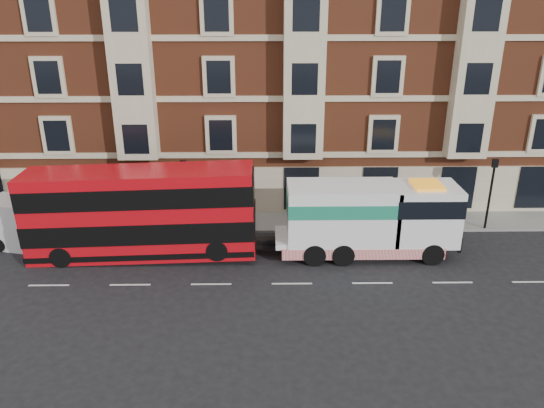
{
  "coord_description": "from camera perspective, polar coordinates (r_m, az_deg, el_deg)",
  "views": [
    {
      "loc": [
        -1.3,
        -22.89,
        13.4
      ],
      "look_at": [
        -0.93,
        4.0,
        2.67
      ],
      "focal_mm": 35.0,
      "sensor_mm": 36.0,
      "label": 1
    }
  ],
  "objects": [
    {
      "name": "victorian_terrace",
      "position": [
        38.08,
        2.01,
        16.72
      ],
      "size": [
        45.0,
        12.0,
        20.4
      ],
      "color": "brown",
      "rests_on": "ground"
    },
    {
      "name": "box_van",
      "position": [
        32.45,
        -24.17,
        -2.07
      ],
      "size": [
        5.62,
        3.36,
        2.74
      ],
      "rotation": [
        0.0,
        0.0,
        -0.25
      ],
      "color": "silver",
      "rests_on": "ground"
    },
    {
      "name": "lamp_post_east",
      "position": [
        33.74,
        22.49,
        1.51
      ],
      "size": [
        0.35,
        0.15,
        4.35
      ],
      "color": "black",
      "rests_on": "sidewalk"
    },
    {
      "name": "double_decker_bus",
      "position": [
        28.98,
        -13.94,
        -0.81
      ],
      "size": [
        12.08,
        2.77,
        4.89
      ],
      "color": "red",
      "rests_on": "ground"
    },
    {
      "name": "ground",
      "position": [
        26.56,
        2.16,
        -8.56
      ],
      "size": [
        120.0,
        120.0,
        0.0
      ],
      "primitive_type": "plane",
      "color": "black",
      "rests_on": "ground"
    },
    {
      "name": "lamp_post_west",
      "position": [
        31.36,
        -9.36,
        1.46
      ],
      "size": [
        0.35,
        0.15,
        4.35
      ],
      "color": "black",
      "rests_on": "sidewalk"
    },
    {
      "name": "sidewalk",
      "position": [
        33.21,
        1.53,
        -1.91
      ],
      "size": [
        90.0,
        3.0,
        0.15
      ],
      "primitive_type": "cube",
      "color": "slate",
      "rests_on": "ground"
    },
    {
      "name": "tow_truck",
      "position": [
        28.91,
        10.13,
        -1.53
      ],
      "size": [
        9.68,
        2.86,
        4.03
      ],
      "color": "white",
      "rests_on": "ground"
    },
    {
      "name": "pedestrian",
      "position": [
        33.7,
        -11.97,
        -0.52
      ],
      "size": [
        0.64,
        0.63,
        1.5
      ],
      "primitive_type": "imported",
      "rotation": [
        0.0,
        0.0,
        -0.75
      ],
      "color": "#1A2934",
      "rests_on": "sidewalk"
    }
  ]
}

